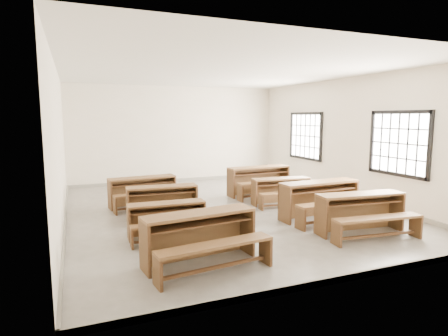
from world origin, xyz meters
name	(u,v)px	position (x,y,z in m)	size (l,w,h in m)	color
room	(228,119)	(0.09, 0.00, 2.14)	(8.50, 8.50, 3.20)	gray
desk_set_0	(201,234)	(-1.55, -2.91, 0.45)	(1.82, 1.10, 0.78)	brown
desk_set_1	(167,217)	(-1.72, -1.49, 0.37)	(1.43, 0.78, 0.63)	brown
desk_set_2	(163,199)	(-1.49, -0.10, 0.40)	(1.57, 0.87, 0.69)	brown
desk_set_3	(143,189)	(-1.71, 1.06, 0.42)	(1.70, 1.02, 0.73)	brown
desk_set_4	(362,210)	(1.72, -2.66, 0.44)	(1.77, 1.05, 0.76)	brown
desk_set_5	(321,197)	(1.64, -1.51, 0.47)	(1.84, 1.01, 0.81)	brown
desk_set_6	(282,189)	(1.55, -0.02, 0.39)	(1.54, 0.90, 0.67)	brown
desk_set_7	(260,179)	(1.56, 1.19, 0.47)	(1.83, 1.02, 0.80)	brown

